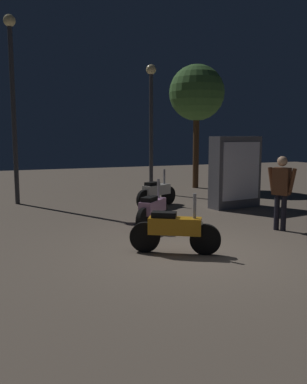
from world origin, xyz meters
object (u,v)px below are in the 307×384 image
at_px(person_rider_beside, 281,186).
at_px(streetlamp_near, 12,88).
at_px(motorcycle_pink_parked_left, 153,209).
at_px(motorcycle_orange_foreground, 175,230).
at_px(motorcycle_white_parked_right, 157,192).
at_px(streetlamp_far, 151,112).
at_px(kiosk_billboard, 235,172).

height_order(person_rider_beside, streetlamp_near, streetlamp_near).
distance_m(motorcycle_pink_parked_left, streetlamp_near, 6.27).
bearing_deg(motorcycle_pink_parked_left, motorcycle_orange_foreground, -146.16).
xyz_separation_m(motorcycle_white_parked_right, streetlamp_far, (0.97, 2.79, 2.54)).
distance_m(motorcycle_pink_parked_left, streetlamp_far, 6.38).
distance_m(streetlamp_near, kiosk_billboard, 7.16).
distance_m(motorcycle_orange_foreground, motorcycle_pink_parked_left, 2.09).
xyz_separation_m(motorcycle_orange_foreground, streetlamp_near, (-2.17, 6.85, 3.10)).
bearing_deg(streetlamp_near, person_rider_beside, -49.88).
distance_m(motorcycle_pink_parked_left, kiosk_billboard, 3.76).
bearing_deg(kiosk_billboard, streetlamp_far, -81.08).
bearing_deg(person_rider_beside, streetlamp_far, -114.99).
distance_m(motorcycle_white_parked_right, streetlamp_near, 5.37).
xyz_separation_m(motorcycle_pink_parked_left, kiosk_billboard, (3.33, 1.64, 0.61)).
xyz_separation_m(person_rider_beside, streetlamp_near, (-5.15, 6.11, 2.54)).
bearing_deg(motorcycle_white_parked_right, streetlamp_near, 125.23).
bearing_deg(person_rider_beside, motorcycle_pink_parked_left, -55.17).
bearing_deg(streetlamp_near, motorcycle_orange_foreground, -72.45).
bearing_deg(motorcycle_orange_foreground, streetlamp_near, 139.41).
bearing_deg(streetlamp_near, kiosk_billboard, -28.12).
bearing_deg(motorcycle_orange_foreground, streetlamp_far, 102.51).
relative_size(motorcycle_white_parked_right, streetlamp_near, 0.27).
distance_m(person_rider_beside, kiosk_billboard, 3.05).
bearing_deg(kiosk_billboard, motorcycle_pink_parked_left, 18.51).
distance_m(motorcycle_white_parked_right, streetlamp_far, 3.89).
distance_m(motorcycle_white_parked_right, kiosk_billboard, 2.41).
bearing_deg(person_rider_beside, streetlamp_near, -77.94).
height_order(person_rider_beside, streetlamp_far, streetlamp_far).
height_order(streetlamp_far, kiosk_billboard, streetlamp_far).
bearing_deg(motorcycle_pink_parked_left, motorcycle_white_parked_right, 20.52).
bearing_deg(motorcycle_white_parked_right, motorcycle_orange_foreground, -134.62).
distance_m(motorcycle_orange_foreground, kiosk_billboard, 5.29).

